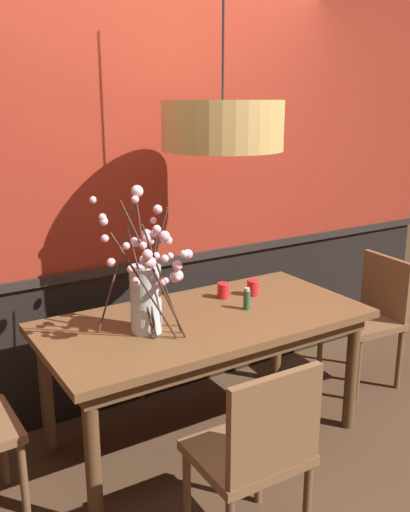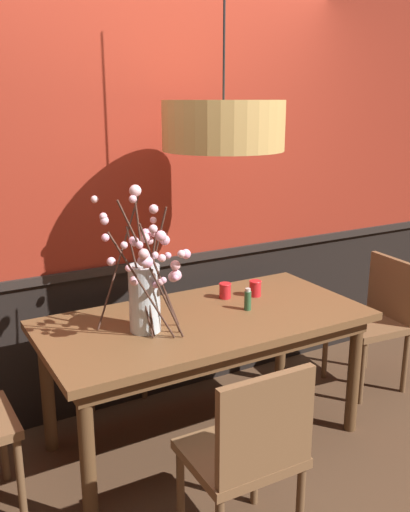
% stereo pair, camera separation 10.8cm
% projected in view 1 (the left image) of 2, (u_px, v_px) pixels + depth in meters
% --- Properties ---
extents(ground_plane, '(24.00, 24.00, 0.00)m').
position_uv_depth(ground_plane, '(205.00, 438.00, 3.19)').
color(ground_plane, '#4C3321').
extents(back_wall, '(4.73, 0.14, 2.85)m').
position_uv_depth(back_wall, '(147.00, 178.00, 3.35)').
color(back_wall, black).
rests_on(back_wall, ground).
extents(dining_table, '(1.75, 0.86, 0.74)m').
position_uv_depth(dining_table, '(205.00, 331.00, 3.02)').
color(dining_table, brown).
rests_on(dining_table, ground).
extents(chair_near_side_left, '(0.46, 0.41, 0.88)m').
position_uv_depth(chair_near_side_left, '(257.00, 449.00, 2.26)').
color(chair_near_side_left, brown).
rests_on(chair_near_side_left, ground).
extents(chair_head_east_end, '(0.45, 0.48, 0.87)m').
position_uv_depth(chair_head_east_end, '(370.00, 312.00, 3.74)').
color(chair_head_east_end, brown).
rests_on(chair_head_east_end, ground).
extents(chair_far_side_left, '(0.42, 0.39, 0.92)m').
position_uv_depth(chair_far_side_left, '(98.00, 319.00, 3.57)').
color(chair_far_side_left, brown).
rests_on(chair_far_side_left, ground).
extents(vase_with_blossoms, '(0.40, 0.66, 0.75)m').
position_uv_depth(vase_with_blossoms, '(147.00, 289.00, 2.73)').
color(vase_with_blossoms, silver).
rests_on(vase_with_blossoms, dining_table).
extents(candle_holder_nearer_center, '(0.07, 0.07, 0.09)m').
position_uv_depth(candle_holder_nearer_center, '(253.00, 288.00, 3.31)').
color(candle_holder_nearer_center, red).
rests_on(candle_holder_nearer_center, dining_table).
extents(candle_holder_nearer_edge, '(0.07, 0.07, 0.09)m').
position_uv_depth(candle_holder_nearer_edge, '(223.00, 290.00, 3.27)').
color(candle_holder_nearer_edge, red).
rests_on(candle_holder_nearer_edge, dining_table).
extents(condiment_bottle, '(0.04, 0.04, 0.13)m').
position_uv_depth(condiment_bottle, '(247.00, 299.00, 3.08)').
color(condiment_bottle, '#2D5633').
rests_on(condiment_bottle, dining_table).
extents(pendant_lamp, '(0.63, 0.63, 1.24)m').
position_uv_depth(pendant_lamp, '(222.00, 126.00, 2.84)').
color(pendant_lamp, tan).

